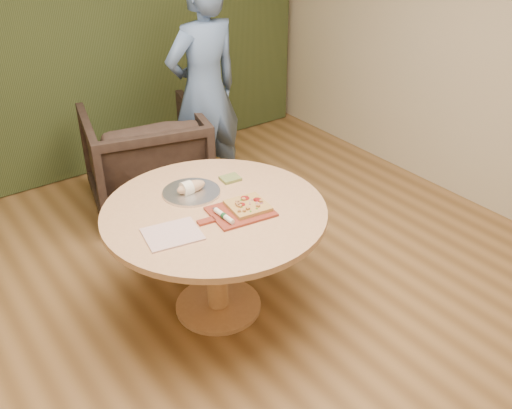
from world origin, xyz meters
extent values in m
cube|color=olive|center=(0.00, 0.00, -0.01)|extent=(5.00, 6.00, 0.02)
cube|color=beige|center=(0.00, 3.01, 1.40)|extent=(5.00, 0.02, 2.80)
cube|color=#283417|center=(0.00, 2.90, 1.40)|extent=(4.80, 0.14, 2.78)
cylinder|color=tan|center=(-0.02, 0.52, 0.01)|extent=(0.55, 0.55, 0.03)
cylinder|color=tan|center=(-0.02, 0.52, 0.35)|extent=(0.13, 0.13, 0.68)
cylinder|color=tan|center=(-0.02, 0.52, 0.73)|extent=(1.33, 1.33, 0.04)
cube|color=maroon|center=(0.08, 0.39, 0.76)|extent=(0.38, 0.32, 0.01)
cube|color=maroon|center=(-0.13, 0.42, 0.76)|extent=(0.11, 0.06, 0.01)
cube|color=tan|center=(0.14, 0.39, 0.78)|extent=(0.25, 0.25, 0.02)
cylinder|color=maroon|center=(0.21, 0.40, 0.79)|extent=(0.05, 0.05, 0.00)
cylinder|color=maroon|center=(0.11, 0.41, 0.79)|extent=(0.04, 0.04, 0.00)
cylinder|color=maroon|center=(0.16, 0.46, 0.79)|extent=(0.05, 0.05, 0.00)
cube|color=#B97F45|center=(0.08, 0.43, 0.79)|extent=(0.02, 0.02, 0.01)
cube|color=#B97F45|center=(0.10, 0.34, 0.79)|extent=(0.02, 0.02, 0.01)
cube|color=#B97F45|center=(0.08, 0.41, 0.79)|extent=(0.03, 0.03, 0.01)
cube|color=#B97F45|center=(0.05, 0.35, 0.79)|extent=(0.02, 0.02, 0.01)
cube|color=#B97F45|center=(0.10, 0.42, 0.79)|extent=(0.03, 0.03, 0.01)
cube|color=#B97F45|center=(0.08, 0.39, 0.79)|extent=(0.03, 0.03, 0.01)
cube|color=#B97F45|center=(0.21, 0.37, 0.79)|extent=(0.03, 0.03, 0.01)
cube|color=#B97F45|center=(0.10, 0.44, 0.79)|extent=(0.02, 0.02, 0.01)
cube|color=#B97F45|center=(0.07, 0.34, 0.79)|extent=(0.02, 0.02, 0.01)
cube|color=#B97F45|center=(0.14, 0.45, 0.79)|extent=(0.02, 0.02, 0.01)
cube|color=#B97F45|center=(0.17, 0.34, 0.79)|extent=(0.03, 0.03, 0.01)
cube|color=#297117|center=(0.19, 0.47, 0.79)|extent=(0.01, 0.01, 0.00)
cube|color=#297117|center=(0.15, 0.32, 0.79)|extent=(0.01, 0.01, 0.00)
cube|color=#297117|center=(0.18, 0.37, 0.79)|extent=(0.01, 0.01, 0.00)
cube|color=#297117|center=(0.10, 0.32, 0.79)|extent=(0.01, 0.01, 0.00)
cube|color=#297117|center=(0.16, 0.47, 0.79)|extent=(0.01, 0.01, 0.00)
cube|color=#297117|center=(0.09, 0.39, 0.79)|extent=(0.01, 0.01, 0.00)
cube|color=#297117|center=(0.13, 0.45, 0.79)|extent=(0.01, 0.01, 0.00)
cube|color=#297117|center=(0.22, 0.42, 0.79)|extent=(0.01, 0.01, 0.00)
cube|color=#99526C|center=(0.15, 0.39, 0.79)|extent=(0.02, 0.03, 0.00)
cube|color=#99526C|center=(0.18, 0.37, 0.79)|extent=(0.03, 0.03, 0.00)
cube|color=#99526C|center=(0.09, 0.43, 0.79)|extent=(0.02, 0.03, 0.00)
cube|color=#99526C|center=(0.20, 0.35, 0.79)|extent=(0.03, 0.01, 0.00)
cube|color=#99526C|center=(0.10, 0.45, 0.79)|extent=(0.01, 0.03, 0.00)
cube|color=#99526C|center=(0.19, 0.41, 0.79)|extent=(0.02, 0.03, 0.00)
cylinder|color=#ECE7CE|center=(-0.04, 0.37, 0.78)|extent=(0.03, 0.17, 0.03)
cylinder|color=#194C26|center=(-0.04, 0.37, 0.78)|extent=(0.03, 0.03, 0.03)
cube|color=silver|center=(-0.04, 0.47, 0.78)|extent=(0.02, 0.04, 0.00)
cube|color=white|center=(-0.35, 0.42, 0.76)|extent=(0.34, 0.30, 0.01)
cylinder|color=silver|center=(-0.03, 0.76, 0.75)|extent=(0.35, 0.35, 0.01)
cylinder|color=silver|center=(-0.03, 0.76, 0.76)|extent=(0.36, 0.36, 0.02)
ellipsoid|color=tan|center=(-0.03, 0.76, 0.79)|extent=(0.19, 0.08, 0.07)
cylinder|color=#ECE7CE|center=(-0.06, 0.76, 0.79)|extent=(0.06, 0.09, 0.09)
cube|color=#55662E|center=(0.26, 0.76, 0.76)|extent=(0.13, 0.11, 0.02)
imported|color=black|center=(0.24, 1.98, 0.47)|extent=(1.09, 1.05, 0.94)
imported|color=#49638C|center=(0.74, 1.85, 0.93)|extent=(0.71, 0.50, 1.86)
camera|label=1|loc=(-1.51, -1.95, 2.47)|focal=40.00mm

